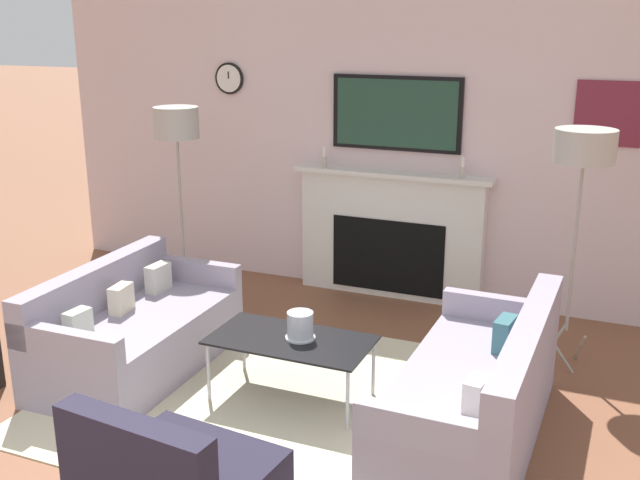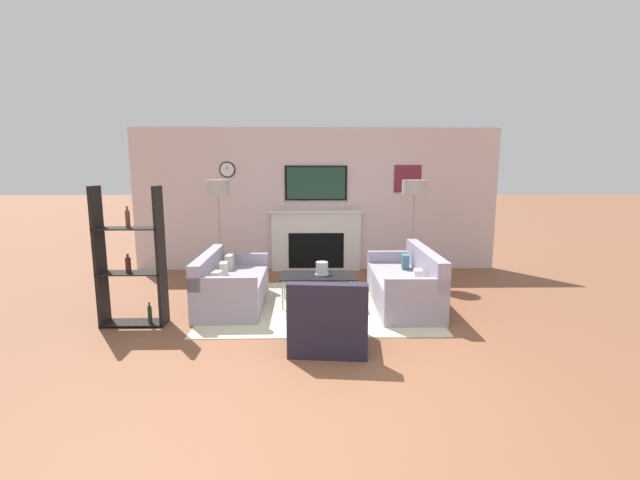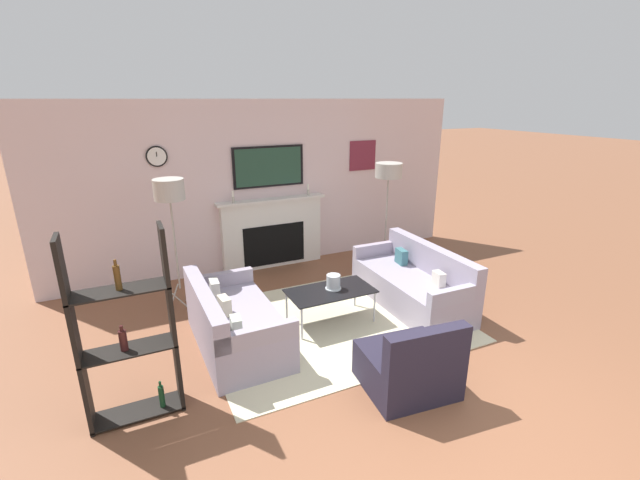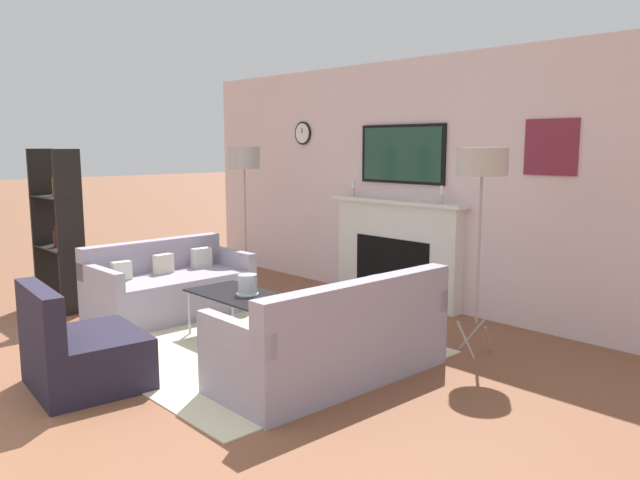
{
  "view_description": "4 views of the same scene",
  "coord_description": "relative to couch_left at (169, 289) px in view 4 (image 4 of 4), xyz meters",
  "views": [
    {
      "loc": [
        1.95,
        -1.6,
        2.48
      ],
      "look_at": [
        -0.01,
        3.04,
        0.97
      ],
      "focal_mm": 42.0,
      "sensor_mm": 36.0,
      "label": 1
    },
    {
      "loc": [
        -0.1,
        -3.41,
        1.92
      ],
      "look_at": [
        0.03,
        2.85,
        0.89
      ],
      "focal_mm": 24.0,
      "sensor_mm": 36.0,
      "label": 2
    },
    {
      "loc": [
        -2.19,
        -1.8,
        2.7
      ],
      "look_at": [
        0.05,
        2.93,
        0.96
      ],
      "focal_mm": 24.0,
      "sensor_mm": 36.0,
      "label": 3
    },
    {
      "loc": [
        4.49,
        -0.71,
        1.77
      ],
      "look_at": [
        0.34,
        3.16,
        0.9
      ],
      "focal_mm": 35.0,
      "sensor_mm": 36.0,
      "label": 4
    }
  ],
  "objects": [
    {
      "name": "fireplace_wall",
      "position": [
        1.25,
        2.28,
        0.93
      ],
      "size": [
        6.95,
        0.28,
        2.7
      ],
      "color": "beige",
      "rests_on": "ground_plane"
    },
    {
      "name": "coffee_table",
      "position": [
        1.24,
        0.04,
        0.13
      ],
      "size": [
        1.07,
        0.57,
        0.44
      ],
      "color": "black",
      "rests_on": "ground_plane"
    },
    {
      "name": "couch_left",
      "position": [
        0.0,
        0.0,
        0.0
      ],
      "size": [
        0.87,
        1.62,
        0.76
      ],
      "color": "#9D94A8",
      "rests_on": "ground_plane"
    },
    {
      "name": "floor_lamp_right",
      "position": [
        2.89,
        1.29,
        1.33
      ],
      "size": [
        0.42,
        0.42,
        1.76
      ],
      "color": "#9E998E",
      "rests_on": "ground_plane"
    },
    {
      "name": "armchair",
      "position": [
        1.33,
        -1.48,
        -0.02
      ],
      "size": [
        0.89,
        0.84,
        0.79
      ],
      "color": "#252132",
      "rests_on": "ground_plane"
    },
    {
      "name": "area_rug",
      "position": [
        1.24,
        -0.0,
        -0.28
      ],
      "size": [
        3.1,
        2.45,
        0.01
      ],
      "color": "beige",
      "rests_on": "ground_plane"
    },
    {
      "name": "couch_right",
      "position": [
        2.49,
        -0.0,
        0.01
      ],
      "size": [
        0.82,
        1.87,
        0.81
      ],
      "color": "#9D94A8",
      "rests_on": "ground_plane"
    },
    {
      "name": "shelf_unit",
      "position": [
        -1.07,
        -0.72,
        0.53
      ],
      "size": [
        0.78,
        0.28,
        1.73
      ],
      "color": "black",
      "rests_on": "ground_plane"
    },
    {
      "name": "floor_lamp_left",
      "position": [
        -0.4,
        1.29,
        1.31
      ],
      "size": [
        0.38,
        0.38,
        1.76
      ],
      "color": "#9E998E",
      "rests_on": "ground_plane"
    },
    {
      "name": "hurricane_candle",
      "position": [
        1.3,
        0.07,
        0.24
      ],
      "size": [
        0.2,
        0.2,
        0.18
      ],
      "color": "silver",
      "rests_on": "coffee_table"
    }
  ]
}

